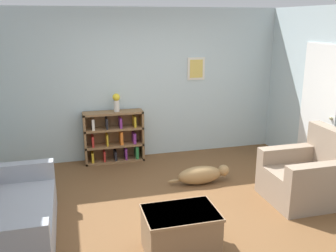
# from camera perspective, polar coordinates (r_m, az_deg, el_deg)

# --- Properties ---
(ground_plane) EXTENTS (14.00, 14.00, 0.00)m
(ground_plane) POSITION_cam_1_polar(r_m,az_deg,el_deg) (4.94, 1.24, -13.04)
(ground_plane) COLOR brown
(wall_back) EXTENTS (5.60, 0.13, 2.60)m
(wall_back) POSITION_cam_1_polar(r_m,az_deg,el_deg) (6.61, -4.18, 6.35)
(wall_back) COLOR silver
(wall_back) RESTS_ON ground_plane
(couch) EXTENTS (0.92, 1.73, 0.81)m
(couch) POSITION_cam_1_polar(r_m,az_deg,el_deg) (4.56, -23.69, -12.86)
(couch) COLOR #9399A3
(couch) RESTS_ON ground_plane
(bookshelf) EXTENTS (1.02, 0.28, 0.89)m
(bookshelf) POSITION_cam_1_polar(r_m,az_deg,el_deg) (6.55, -8.20, -1.70)
(bookshelf) COLOR olive
(bookshelf) RESTS_ON ground_plane
(recliner_chair) EXTENTS (0.97, 0.88, 0.98)m
(recliner_chair) POSITION_cam_1_polar(r_m,az_deg,el_deg) (5.47, 20.57, -7.14)
(recliner_chair) COLOR gray
(recliner_chair) RESTS_ON ground_plane
(coffee_table) EXTENTS (0.77, 0.55, 0.48)m
(coffee_table) POSITION_cam_1_polar(r_m,az_deg,el_deg) (4.09, 1.92, -15.63)
(coffee_table) COLOR #846647
(coffee_table) RESTS_ON ground_plane
(dog) EXTENTS (0.96, 0.25, 0.28)m
(dog) POSITION_cam_1_polar(r_m,az_deg,el_deg) (5.71, 5.21, -7.40)
(dog) COLOR #9E7A4C
(dog) RESTS_ON ground_plane
(vase) EXTENTS (0.13, 0.13, 0.31)m
(vase) POSITION_cam_1_polar(r_m,az_deg,el_deg) (6.38, -7.88, 3.74)
(vase) COLOR silver
(vase) RESTS_ON bookshelf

